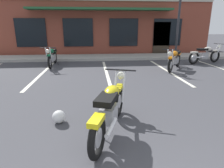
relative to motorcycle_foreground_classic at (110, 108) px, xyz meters
The scene contains 9 objects.
ground_plane 1.11m from the motorcycle_foreground_classic, 76.09° to the left, with size 80.00×80.00×0.00m, color #3D3D42.
sidewalk_kerb 8.40m from the motorcycle_foreground_classic, 88.34° to the left, with size 22.00×1.80×0.14m, color #A8A59E.
brick_storefront_building 12.52m from the motorcycle_foreground_classic, 88.87° to the left, with size 14.34×6.65×3.62m.
painted_stall_lines 4.81m from the motorcycle_foreground_classic, 87.09° to the left, with size 10.59×4.80×0.01m.
motorcycle_foreground_classic is the anchor object (origin of this frame).
motorcycle_black_cruiser 5.95m from the motorcycle_foreground_classic, 56.98° to the left, with size 1.43×1.82×0.98m.
motorcycle_silver_naked 6.71m from the motorcycle_foreground_classic, 109.46° to the left, with size 0.66×2.11×0.98m.
motorcycle_blue_standard 8.32m from the motorcycle_foreground_classic, 49.32° to the left, with size 2.05×0.96×0.98m.
helmet_on_pavement 1.12m from the motorcycle_foreground_classic, 156.39° to the left, with size 0.26×0.26×0.26m.
Camera 1 is at (-0.51, -0.58, 1.85)m, focal length 31.22 mm.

